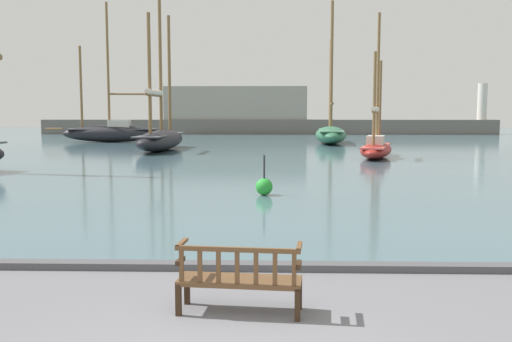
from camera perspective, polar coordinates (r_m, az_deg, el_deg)
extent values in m
cube|color=#476670|center=(49.45, 1.09, 3.04)|extent=(100.00, 80.00, 0.08)
cube|color=#4C4C50|center=(9.59, -1.16, -9.50)|extent=(40.00, 0.30, 0.12)
cube|color=#322113|center=(7.99, -6.91, -11.62)|extent=(0.08, 0.08, 0.42)
cube|color=#322113|center=(7.77, 4.35, -12.11)|extent=(0.08, 0.08, 0.42)
cube|color=#322113|center=(7.57, -7.76, -12.63)|extent=(0.08, 0.08, 0.42)
cube|color=#322113|center=(7.34, 4.17, -13.20)|extent=(0.08, 0.08, 0.42)
cube|color=brown|center=(7.57, -1.62, -10.93)|extent=(1.64, 0.68, 0.06)
cube|color=brown|center=(7.23, -1.91, -7.87)|extent=(1.60, 0.21, 0.06)
cube|color=brown|center=(7.44, -7.46, -9.39)|extent=(0.06, 0.05, 0.41)
cube|color=brown|center=(7.38, -5.63, -9.49)|extent=(0.06, 0.05, 0.41)
cube|color=brown|center=(7.33, -3.78, -9.58)|extent=(0.06, 0.05, 0.41)
cube|color=brown|center=(7.29, -1.90, -9.66)|extent=(0.06, 0.05, 0.41)
cube|color=brown|center=(7.26, 0.00, -9.73)|extent=(0.06, 0.05, 0.41)
cube|color=brown|center=(7.23, 1.91, -9.79)|extent=(0.06, 0.05, 0.41)
cube|color=brown|center=(7.22, 3.84, -9.84)|extent=(0.06, 0.05, 0.41)
cube|color=#322113|center=(7.56, -7.58, -8.90)|extent=(0.09, 0.30, 0.06)
cube|color=brown|center=(7.60, -7.43, -7.16)|extent=(0.11, 0.47, 0.04)
cube|color=#322113|center=(7.33, 4.30, -9.34)|extent=(0.09, 0.30, 0.06)
cube|color=brown|center=(7.36, 4.35, -7.55)|extent=(0.11, 0.47, 0.04)
ellipsoid|color=#2D6647|center=(45.05, 7.48, 3.60)|extent=(3.01, 8.47, 1.34)
cube|color=#5B9375|center=(45.03, 7.49, 4.06)|extent=(2.34, 7.43, 0.08)
cylinder|color=brown|center=(45.35, 7.57, 10.38)|extent=(0.24, 0.24, 9.89)
cylinder|color=brown|center=(43.21, 7.59, 6.67)|extent=(0.50, 4.02, 0.19)
cylinder|color=brown|center=(47.55, 7.47, 8.57)|extent=(0.24, 0.24, 7.23)
ellipsoid|color=black|center=(48.20, -14.19, 3.64)|extent=(8.16, 2.49, 1.37)
cube|color=#4C4C51|center=(48.19, -14.20, 4.09)|extent=(7.16, 1.93, 0.08)
cube|color=beige|center=(48.05, -13.51, 4.56)|extent=(1.80, 1.21, 0.69)
cylinder|color=brown|center=(48.34, -14.59, 10.13)|extent=(0.20, 0.20, 10.11)
cylinder|color=brown|center=(47.82, -12.10, 7.54)|extent=(4.11, 0.40, 0.16)
cylinder|color=brown|center=(48.77, -17.10, 7.98)|extent=(0.20, 0.20, 6.65)
cylinder|color=brown|center=(49.41, -19.57, 3.99)|extent=(1.41, 0.24, 0.16)
ellipsoid|color=maroon|center=(31.69, 11.92, 2.05)|extent=(3.08, 6.01, 0.83)
cube|color=#C6514C|center=(31.68, 11.93, 2.47)|extent=(2.51, 5.23, 0.08)
cube|color=beige|center=(31.23, 11.87, 2.98)|extent=(1.20, 1.54, 0.54)
cylinder|color=brown|center=(31.81, 12.10, 8.93)|extent=(0.16, 0.16, 7.08)
cylinder|color=brown|center=(30.56, 11.82, 5.82)|extent=(0.77, 2.37, 0.13)
cylinder|color=silver|center=(30.56, 11.83, 6.06)|extent=(0.83, 2.17, 0.25)
cylinder|color=brown|center=(33.36, 12.30, 6.73)|extent=(0.16, 0.16, 4.69)
cylinder|color=brown|center=(30.04, 11.75, 7.00)|extent=(0.16, 0.16, 4.87)
cylinder|color=brown|center=(35.10, 12.45, 2.82)|extent=(0.41, 1.08, 0.13)
ellipsoid|color=black|center=(37.34, -9.50, 3.05)|extent=(2.55, 9.23, 1.30)
cube|color=#4C4C51|center=(37.33, -9.51, 3.59)|extent=(1.97, 8.11, 0.08)
cylinder|color=brown|center=(37.69, -9.57, 11.53)|extent=(0.21, 0.21, 10.31)
cylinder|color=brown|center=(35.82, -10.17, 7.48)|extent=(0.33, 3.52, 0.17)
cylinder|color=silver|center=(35.83, -10.17, 7.75)|extent=(0.49, 3.17, 0.34)
cylinder|color=brown|center=(40.04, -8.66, 9.51)|extent=(0.21, 0.21, 7.94)
cylinder|color=brown|center=(34.92, -10.61, 9.43)|extent=(0.21, 0.21, 7.26)
sphere|color=green|center=(17.26, 0.82, -1.58)|extent=(0.52, 0.52, 0.52)
cylinder|color=#2D2D33|center=(17.19, 0.82, 0.43)|extent=(0.06, 0.06, 0.70)
cube|color=#66605B|center=(62.85, 1.20, 4.40)|extent=(49.55, 2.40, 1.67)
cube|color=gray|center=(62.96, -2.07, 6.81)|extent=(15.57, 2.00, 3.61)
cylinder|color=beige|center=(66.83, 21.68, 6.47)|extent=(1.00, 1.00, 3.91)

